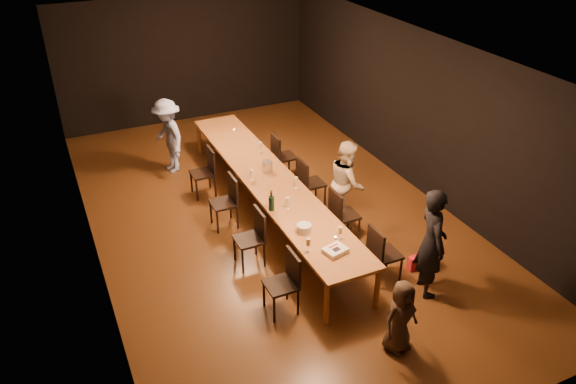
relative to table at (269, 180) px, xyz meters
name	(u,v)px	position (x,y,z in m)	size (l,w,h in m)	color
ground	(269,214)	(0.00, 0.00, -0.70)	(10.00, 10.00, 0.00)	#432910
room_shell	(267,106)	(0.00, 0.00, 1.38)	(6.04, 10.04, 3.02)	black
table	(269,180)	(0.00, 0.00, 0.00)	(0.90, 6.00, 0.75)	#99592C
chair_right_0	(385,253)	(0.85, -2.40, -0.24)	(0.42, 0.42, 0.93)	black
chair_right_1	(345,214)	(0.85, -1.20, -0.24)	(0.42, 0.42, 0.93)	black
chair_right_2	(312,182)	(0.85, 0.00, -0.24)	(0.42, 0.42, 0.93)	black
chair_right_3	(285,156)	(0.85, 1.20, -0.24)	(0.42, 0.42, 0.93)	black
chair_left_0	(281,284)	(-0.85, -2.40, -0.24)	(0.42, 0.42, 0.93)	black
chair_left_1	(249,239)	(-0.85, -1.20, -0.24)	(0.42, 0.42, 0.93)	black
chair_left_2	(223,203)	(-0.85, 0.00, -0.24)	(0.42, 0.42, 0.93)	black
chair_left_3	(202,173)	(-0.85, 1.20, -0.24)	(0.42, 0.42, 0.93)	black
woman_birthday	(432,243)	(1.26, -2.89, 0.15)	(0.62, 0.41, 1.70)	black
woman_tan	(347,182)	(1.15, -0.72, 0.06)	(0.74, 0.58, 1.52)	beige
man_blue	(168,136)	(-1.15, 2.44, 0.07)	(0.99, 0.57, 1.53)	#9BB1F0
child	(400,316)	(0.23, -3.68, -0.18)	(0.51, 0.33, 1.05)	#463527
gift_bag_red	(414,263)	(1.41, -2.42, -0.58)	(0.20, 0.11, 0.24)	red
gift_bag_blue	(427,260)	(1.60, -2.48, -0.55)	(0.24, 0.16, 0.30)	#243E9D
birthday_cake	(335,250)	(-0.02, -2.41, 0.08)	(0.36, 0.32, 0.07)	white
plate_stack	(304,228)	(-0.18, -1.76, 0.11)	(0.22, 0.22, 0.12)	silver
champagne_bottle	(271,200)	(-0.37, -0.99, 0.24)	(0.09, 0.09, 0.38)	black
ice_bucket	(267,166)	(0.08, 0.24, 0.15)	(0.18, 0.18, 0.20)	#BCBCC1
wineglass_0	(308,245)	(-0.34, -2.21, 0.15)	(0.06, 0.06, 0.21)	beige
wineglass_1	(340,233)	(0.20, -2.14, 0.15)	(0.06, 0.06, 0.21)	beige
wineglass_2	(288,203)	(-0.13, -1.06, 0.15)	(0.06, 0.06, 0.21)	silver
wineglass_3	(296,183)	(0.28, -0.52, 0.15)	(0.06, 0.06, 0.21)	beige
wineglass_4	(252,175)	(-0.30, 0.04, 0.15)	(0.06, 0.06, 0.21)	silver
wineglass_5	(260,147)	(0.26, 1.02, 0.15)	(0.06, 0.06, 0.21)	silver
tealight_near	(335,238)	(0.15, -2.11, 0.06)	(0.05, 0.05, 0.03)	#B2B7B2
tealight_mid	(272,170)	(0.15, 0.22, 0.06)	(0.05, 0.05, 0.03)	#B2B7B2
tealight_far	(234,130)	(0.15, 2.16, 0.06)	(0.05, 0.05, 0.03)	#B2B7B2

